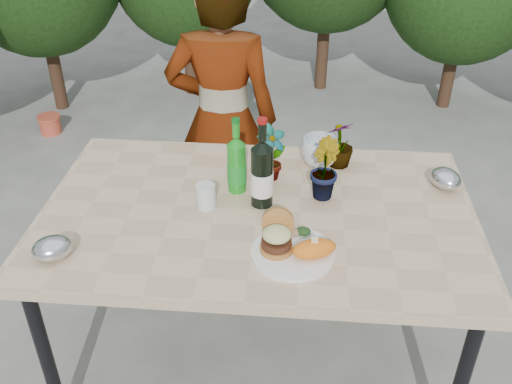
# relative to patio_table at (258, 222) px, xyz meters

# --- Properties ---
(ground) EXTENTS (80.00, 80.00, 0.00)m
(ground) POSITION_rel_patio_table_xyz_m (0.00, 0.00, -0.69)
(ground) COLOR #63625E
(ground) RESTS_ON ground
(patio_table) EXTENTS (1.60, 1.00, 0.75)m
(patio_table) POSITION_rel_patio_table_xyz_m (0.00, 0.00, 0.00)
(patio_table) COLOR tan
(patio_table) RESTS_ON ground
(dinner_plate) EXTENTS (0.28, 0.28, 0.01)m
(dinner_plate) POSITION_rel_patio_table_xyz_m (0.14, -0.25, 0.06)
(dinner_plate) COLOR white
(dinner_plate) RESTS_ON patio_table
(burger_stack) EXTENTS (0.11, 0.16, 0.11)m
(burger_stack) POSITION_rel_patio_table_xyz_m (0.08, -0.23, 0.12)
(burger_stack) COLOR #B7722D
(burger_stack) RESTS_ON dinner_plate
(sweet_potato) EXTENTS (0.17, 0.12, 0.06)m
(sweet_potato) POSITION_rel_patio_table_xyz_m (0.21, -0.27, 0.10)
(sweet_potato) COLOR orange
(sweet_potato) RESTS_ON dinner_plate
(grilled_veg) EXTENTS (0.08, 0.05, 0.03)m
(grilled_veg) POSITION_rel_patio_table_xyz_m (0.15, -0.16, 0.09)
(grilled_veg) COLOR olive
(grilled_veg) RESTS_ON dinner_plate
(wine_bottle) EXTENTS (0.08, 0.08, 0.35)m
(wine_bottle) POSITION_rel_patio_table_xyz_m (0.01, 0.04, 0.19)
(wine_bottle) COLOR black
(wine_bottle) RESTS_ON patio_table
(sparkling_water) EXTENTS (0.07, 0.07, 0.31)m
(sparkling_water) POSITION_rel_patio_table_xyz_m (-0.09, 0.13, 0.17)
(sparkling_water) COLOR #18861B
(sparkling_water) RESTS_ON patio_table
(plastic_cup) EXTENTS (0.07, 0.07, 0.09)m
(plastic_cup) POSITION_rel_patio_table_xyz_m (-0.19, 0.00, 0.10)
(plastic_cup) COLOR silver
(plastic_cup) RESTS_ON patio_table
(seedling_left) EXTENTS (0.15, 0.14, 0.23)m
(seedling_left) POSITION_rel_patio_table_xyz_m (0.04, 0.22, 0.17)
(seedling_left) COLOR #255F20
(seedling_left) RESTS_ON patio_table
(seedling_mid) EXTENTS (0.13, 0.15, 0.24)m
(seedling_mid) POSITION_rel_patio_table_xyz_m (0.24, 0.12, 0.17)
(seedling_mid) COLOR #275E20
(seedling_mid) RESTS_ON patio_table
(seedling_right) EXTENTS (0.15, 0.15, 0.20)m
(seedling_right) POSITION_rel_patio_table_xyz_m (0.31, 0.35, 0.16)
(seedling_right) COLOR #2E5D1F
(seedling_right) RESTS_ON patio_table
(blue_bowl) EXTENTS (0.20, 0.20, 0.12)m
(blue_bowl) POSITION_rel_patio_table_xyz_m (0.23, 0.35, 0.12)
(blue_bowl) COLOR silver
(blue_bowl) RESTS_ON patio_table
(foil_packet_left) EXTENTS (0.17, 0.16, 0.08)m
(foil_packet_left) POSITION_rel_patio_table_xyz_m (-0.64, -0.33, 0.10)
(foil_packet_left) COLOR #B6B9BD
(foil_packet_left) RESTS_ON patio_table
(foil_packet_right) EXTENTS (0.16, 0.17, 0.08)m
(foil_packet_right) POSITION_rel_patio_table_xyz_m (0.72, 0.22, 0.10)
(foil_packet_right) COLOR #B9BBC1
(foil_packet_right) RESTS_ON patio_table
(person) EXTENTS (0.55, 0.37, 1.48)m
(person) POSITION_rel_patio_table_xyz_m (-0.23, 0.75, 0.04)
(person) COLOR #8E5D47
(person) RESTS_ON ground
(terracotta_pot) EXTENTS (0.17, 0.17, 0.14)m
(terracotta_pot) POSITION_rel_patio_table_xyz_m (-1.71, 1.95, -0.62)
(terracotta_pot) COLOR #C14931
(terracotta_pot) RESTS_ON ground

